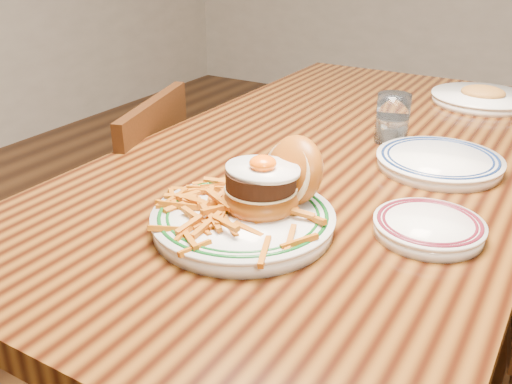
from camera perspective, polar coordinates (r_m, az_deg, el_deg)
The scene contains 7 objects.
table at distance 1.31m, azimuth 7.95°, elevation 0.51°, with size 0.85×1.60×0.75m.
chair_left at distance 1.62m, azimuth -12.90°, elevation -3.90°, with size 0.48×0.48×0.82m.
main_plate at distance 0.93m, azimuth -0.41°, elevation -1.28°, with size 0.30×0.32×0.15m.
side_plate at distance 0.96m, azimuth 16.90°, elevation -3.28°, with size 0.18×0.18×0.03m.
rear_plate at distance 1.23m, azimuth 17.86°, elevation 2.99°, with size 0.25×0.25×0.03m.
water_glass at distance 1.34m, azimuth 13.46°, elevation 6.90°, with size 0.07×0.07×0.11m.
far_plate at distance 1.74m, azimuth 21.68°, elevation 8.77°, with size 0.28×0.28×0.05m.
Camera 1 is at (0.45, -1.11, 1.20)m, focal length 40.00 mm.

